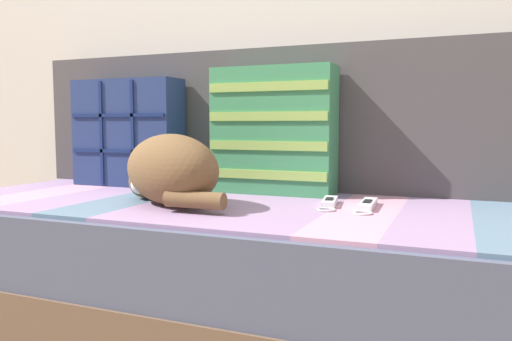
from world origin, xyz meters
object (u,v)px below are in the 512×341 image
sleeping_cat (169,171)px  couch (221,266)px  throw_pillow_striped (274,131)px  game_remote_near (368,205)px  game_remote_far (329,203)px  throw_pillow_quilted (128,133)px

sleeping_cat → couch: bearing=53.4°
throw_pillow_striped → sleeping_cat: bearing=-119.8°
couch → game_remote_near: game_remote_near is taller
couch → throw_pillow_striped: 0.46m
game_remote_near → game_remote_far: 0.11m
sleeping_cat → game_remote_far: sleeping_cat is taller
sleeping_cat → throw_pillow_striped: bearing=60.2°
throw_pillow_striped → game_remote_near: bearing=-28.5°
throw_pillow_quilted → sleeping_cat: throw_pillow_quilted is taller
sleeping_cat → game_remote_near: 0.56m
throw_pillow_quilted → throw_pillow_striped: throw_pillow_striped is taller
game_remote_near → game_remote_far: size_ratio=1.10×
throw_pillow_striped → throw_pillow_quilted: bearing=180.0°
couch → sleeping_cat: bearing=-126.6°
game_remote_far → couch: bearing=-176.5°
throw_pillow_quilted → throw_pillow_striped: (0.57, -0.00, 0.01)m
couch → sleeping_cat: 0.34m
throw_pillow_quilted → game_remote_near: size_ratio=1.99×
sleeping_cat → game_remote_near: size_ratio=2.00×
couch → game_remote_far: (0.33, 0.02, 0.21)m
throw_pillow_striped → game_remote_far: size_ratio=2.16×
throw_pillow_striped → game_remote_near: throw_pillow_striped is taller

